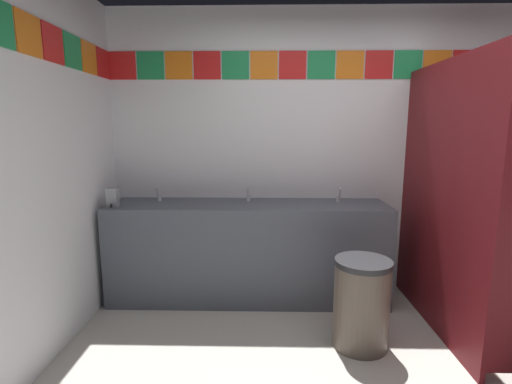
% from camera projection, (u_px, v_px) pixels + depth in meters
% --- Properties ---
extents(wall_back, '(4.35, 0.09, 2.60)m').
position_uv_depth(wall_back, '(345.00, 153.00, 3.50)').
color(wall_back, silver).
rests_on(wall_back, ground_plane).
extents(vanity_counter, '(2.44, 0.55, 0.88)m').
position_uv_depth(vanity_counter, '(248.00, 250.00, 3.35)').
color(vanity_counter, '#4C515B').
rests_on(vanity_counter, ground_plane).
extents(faucet_left, '(0.04, 0.10, 0.14)m').
position_uv_depth(faucet_left, '(159.00, 196.00, 3.38)').
color(faucet_left, silver).
rests_on(faucet_left, vanity_counter).
extents(faucet_center, '(0.04, 0.10, 0.14)m').
position_uv_depth(faucet_center, '(248.00, 196.00, 3.36)').
color(faucet_center, silver).
rests_on(faucet_center, vanity_counter).
extents(faucet_right, '(0.04, 0.10, 0.14)m').
position_uv_depth(faucet_right, '(339.00, 196.00, 3.34)').
color(faucet_right, silver).
rests_on(faucet_right, vanity_counter).
extents(soap_dispenser, '(0.09, 0.09, 0.16)m').
position_uv_depth(soap_dispenser, '(113.00, 198.00, 3.14)').
color(soap_dispenser, gray).
rests_on(soap_dispenser, vanity_counter).
extents(stall_divider, '(0.92, 1.44, 2.02)m').
position_uv_depth(stall_divider, '(483.00, 206.00, 2.53)').
color(stall_divider, maroon).
rests_on(stall_divider, ground_plane).
extents(toilet, '(0.39, 0.49, 0.74)m').
position_uv_depth(toilet, '(487.00, 275.00, 3.16)').
color(toilet, white).
rests_on(toilet, ground_plane).
extents(trash_bin, '(0.39, 0.39, 0.64)m').
position_uv_depth(trash_bin, '(361.00, 303.00, 2.62)').
color(trash_bin, brown).
rests_on(trash_bin, ground_plane).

